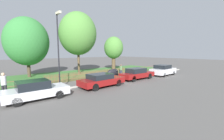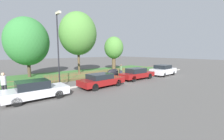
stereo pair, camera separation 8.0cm
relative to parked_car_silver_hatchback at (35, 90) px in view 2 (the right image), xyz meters
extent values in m
plane|color=#565451|center=(7.43, 1.30, -0.67)|extent=(120.00, 120.00, 0.00)
cube|color=#B2ADA3|center=(7.43, 1.40, -0.61)|extent=(33.28, 0.20, 0.12)
cube|color=#3D7033|center=(7.43, 8.73, -0.67)|extent=(33.28, 8.82, 0.01)
cube|color=brown|center=(7.43, 4.35, -0.40)|extent=(33.28, 0.03, 0.05)
cube|color=brown|center=(7.43, 4.35, 0.02)|extent=(33.28, 0.03, 0.05)
cube|color=brown|center=(1.84, 4.32, -0.19)|extent=(0.06, 0.03, 0.96)
cube|color=brown|center=(1.98, 4.32, -0.19)|extent=(0.06, 0.03, 0.96)
cube|color=brown|center=(2.13, 4.32, -0.19)|extent=(0.06, 0.03, 0.96)
cube|color=brown|center=(2.27, 4.32, -0.19)|extent=(0.06, 0.03, 0.96)
cube|color=brown|center=(2.41, 4.32, -0.19)|extent=(0.06, 0.03, 0.96)
cube|color=brown|center=(2.55, 4.32, -0.19)|extent=(0.06, 0.03, 0.96)
cube|color=brown|center=(2.69, 4.32, -0.19)|extent=(0.06, 0.03, 0.96)
cube|color=brown|center=(2.83, 4.32, -0.19)|extent=(0.06, 0.03, 0.96)
cube|color=brown|center=(2.97, 4.32, -0.19)|extent=(0.06, 0.03, 0.96)
cube|color=brown|center=(3.12, 4.32, -0.19)|extent=(0.06, 0.03, 0.96)
cube|color=brown|center=(3.26, 4.32, -0.19)|extent=(0.06, 0.03, 0.96)
cube|color=brown|center=(3.40, 4.32, -0.19)|extent=(0.06, 0.03, 0.96)
cube|color=brown|center=(3.54, 4.32, -0.19)|extent=(0.06, 0.03, 0.96)
cube|color=brown|center=(3.68, 4.32, -0.19)|extent=(0.06, 0.03, 0.96)
cube|color=brown|center=(3.82, 4.32, -0.19)|extent=(0.06, 0.03, 0.96)
cube|color=brown|center=(3.97, 4.32, -0.19)|extent=(0.06, 0.03, 0.96)
cube|color=brown|center=(4.11, 4.32, -0.19)|extent=(0.06, 0.03, 0.96)
cube|color=brown|center=(4.25, 4.32, -0.19)|extent=(0.06, 0.03, 0.96)
cube|color=brown|center=(4.39, 4.32, -0.19)|extent=(0.06, 0.03, 0.96)
cube|color=brown|center=(4.53, 4.32, -0.19)|extent=(0.06, 0.03, 0.96)
cube|color=brown|center=(4.67, 4.32, -0.19)|extent=(0.06, 0.03, 0.96)
cube|color=brown|center=(4.81, 4.32, -0.19)|extent=(0.06, 0.03, 0.96)
cube|color=brown|center=(4.96, 4.32, -0.19)|extent=(0.06, 0.03, 0.96)
cube|color=brown|center=(5.10, 4.32, -0.19)|extent=(0.06, 0.03, 0.96)
cube|color=brown|center=(5.24, 4.32, -0.19)|extent=(0.06, 0.03, 0.96)
cube|color=brown|center=(5.38, 4.32, -0.19)|extent=(0.06, 0.03, 0.96)
cube|color=brown|center=(5.52, 4.32, -0.19)|extent=(0.06, 0.03, 0.96)
cube|color=brown|center=(5.66, 4.32, -0.19)|extent=(0.06, 0.03, 0.96)
cube|color=brown|center=(5.80, 4.32, -0.19)|extent=(0.06, 0.03, 0.96)
cube|color=brown|center=(5.95, 4.32, -0.19)|extent=(0.06, 0.03, 0.96)
cube|color=brown|center=(6.09, 4.32, -0.19)|extent=(0.06, 0.03, 0.96)
cube|color=brown|center=(6.23, 4.32, -0.19)|extent=(0.06, 0.03, 0.96)
cube|color=brown|center=(6.37, 4.32, -0.19)|extent=(0.06, 0.03, 0.96)
cube|color=brown|center=(6.51, 4.32, -0.19)|extent=(0.06, 0.03, 0.96)
cube|color=brown|center=(6.65, 4.32, -0.19)|extent=(0.06, 0.03, 0.96)
cube|color=brown|center=(6.80, 4.32, -0.19)|extent=(0.06, 0.03, 0.96)
cube|color=brown|center=(6.94, 4.32, -0.19)|extent=(0.06, 0.03, 0.96)
cube|color=brown|center=(7.08, 4.32, -0.19)|extent=(0.06, 0.03, 0.96)
cube|color=brown|center=(7.22, 4.32, -0.19)|extent=(0.06, 0.03, 0.96)
cube|color=brown|center=(7.36, 4.32, -0.19)|extent=(0.06, 0.03, 0.96)
cube|color=brown|center=(7.50, 4.32, -0.19)|extent=(0.06, 0.03, 0.96)
cube|color=brown|center=(7.64, 4.32, -0.19)|extent=(0.06, 0.03, 0.96)
cube|color=brown|center=(7.79, 4.32, -0.19)|extent=(0.06, 0.03, 0.96)
cube|color=brown|center=(7.93, 4.32, -0.19)|extent=(0.06, 0.03, 0.96)
cube|color=brown|center=(8.07, 4.32, -0.19)|extent=(0.06, 0.03, 0.96)
cube|color=brown|center=(8.21, 4.32, -0.19)|extent=(0.06, 0.03, 0.96)
cube|color=brown|center=(8.35, 4.32, -0.19)|extent=(0.06, 0.03, 0.96)
cube|color=brown|center=(8.49, 4.32, -0.19)|extent=(0.06, 0.03, 0.96)
cube|color=brown|center=(8.63, 4.32, -0.19)|extent=(0.06, 0.03, 0.96)
cube|color=brown|center=(8.78, 4.32, -0.19)|extent=(0.06, 0.03, 0.96)
cube|color=brown|center=(8.92, 4.32, -0.19)|extent=(0.06, 0.03, 0.96)
cube|color=brown|center=(9.06, 4.32, -0.19)|extent=(0.06, 0.03, 0.96)
cube|color=brown|center=(9.20, 4.32, -0.19)|extent=(0.06, 0.03, 0.96)
cube|color=brown|center=(9.34, 4.32, -0.19)|extent=(0.06, 0.03, 0.96)
cube|color=brown|center=(9.48, 4.32, -0.19)|extent=(0.06, 0.03, 0.96)
cube|color=brown|center=(9.63, 4.32, -0.19)|extent=(0.06, 0.03, 0.96)
cube|color=brown|center=(9.77, 4.32, -0.19)|extent=(0.06, 0.03, 0.96)
cube|color=brown|center=(9.91, 4.32, -0.19)|extent=(0.06, 0.03, 0.96)
cube|color=brown|center=(10.05, 4.32, -0.19)|extent=(0.06, 0.03, 0.96)
cube|color=brown|center=(10.19, 4.32, -0.19)|extent=(0.06, 0.03, 0.96)
cube|color=brown|center=(10.33, 4.32, -0.19)|extent=(0.06, 0.03, 0.96)
cube|color=brown|center=(10.47, 4.32, -0.19)|extent=(0.06, 0.03, 0.96)
cube|color=brown|center=(10.62, 4.32, -0.19)|extent=(0.06, 0.03, 0.96)
cube|color=brown|center=(10.76, 4.32, -0.19)|extent=(0.06, 0.03, 0.96)
cube|color=brown|center=(10.90, 4.32, -0.19)|extent=(0.06, 0.03, 0.96)
cube|color=brown|center=(11.04, 4.32, -0.19)|extent=(0.06, 0.03, 0.96)
cube|color=brown|center=(11.18, 4.32, -0.19)|extent=(0.06, 0.03, 0.96)
cube|color=brown|center=(11.32, 4.32, -0.19)|extent=(0.06, 0.03, 0.96)
cube|color=brown|center=(11.46, 4.32, -0.19)|extent=(0.06, 0.03, 0.96)
cube|color=brown|center=(11.61, 4.32, -0.19)|extent=(0.06, 0.03, 0.96)
cube|color=brown|center=(11.75, 4.32, -0.19)|extent=(0.06, 0.03, 0.96)
cube|color=brown|center=(11.89, 4.32, -0.19)|extent=(0.06, 0.03, 0.96)
cube|color=brown|center=(12.03, 4.32, -0.19)|extent=(0.06, 0.03, 0.96)
cube|color=brown|center=(12.17, 4.32, -0.19)|extent=(0.06, 0.03, 0.96)
cube|color=brown|center=(12.31, 4.32, -0.19)|extent=(0.06, 0.03, 0.96)
cube|color=brown|center=(12.45, 4.32, -0.19)|extent=(0.06, 0.03, 0.96)
cube|color=brown|center=(12.60, 4.32, -0.19)|extent=(0.06, 0.03, 0.96)
cube|color=brown|center=(12.74, 4.32, -0.19)|extent=(0.06, 0.03, 0.96)
cube|color=brown|center=(12.88, 4.32, -0.19)|extent=(0.06, 0.03, 0.96)
cube|color=brown|center=(13.02, 4.32, -0.19)|extent=(0.06, 0.03, 0.96)
cube|color=silver|center=(0.06, 0.00, -0.15)|extent=(4.13, 1.81, 0.55)
cube|color=black|center=(-0.15, 0.00, 0.40)|extent=(2.00, 1.59, 0.54)
cylinder|color=black|center=(1.34, 0.76, -0.38)|extent=(0.59, 0.15, 0.59)
cylinder|color=black|center=(1.31, -0.82, -0.38)|extent=(0.59, 0.15, 0.59)
cylinder|color=black|center=(-1.19, 0.82, -0.38)|extent=(0.59, 0.15, 0.59)
cylinder|color=black|center=(-1.23, -0.76, -0.38)|extent=(0.59, 0.15, 0.59)
cube|color=maroon|center=(5.67, 0.00, -0.13)|extent=(4.41, 1.88, 0.53)
cube|color=black|center=(5.45, -0.01, 0.36)|extent=(2.14, 1.65, 0.45)
cylinder|color=black|center=(7.01, 0.85, -0.35)|extent=(0.65, 0.16, 0.65)
cylinder|color=black|center=(7.05, -0.79, -0.35)|extent=(0.65, 0.16, 0.65)
cylinder|color=black|center=(4.30, 0.78, -0.35)|extent=(0.65, 0.16, 0.65)
cylinder|color=black|center=(4.34, -0.85, -0.35)|extent=(0.65, 0.16, 0.65)
cube|color=maroon|center=(11.11, 0.30, -0.12)|extent=(4.57, 1.70, 0.53)
cube|color=black|center=(10.88, 0.30, 0.41)|extent=(2.20, 1.50, 0.53)
cylinder|color=black|center=(12.53, 1.02, -0.34)|extent=(0.68, 0.15, 0.67)
cylinder|color=black|center=(12.51, -0.47, -0.34)|extent=(0.68, 0.15, 0.67)
cylinder|color=black|center=(9.71, 1.06, -0.34)|extent=(0.68, 0.15, 0.67)
cylinder|color=black|center=(9.69, -0.42, -0.34)|extent=(0.68, 0.15, 0.67)
cube|color=silver|center=(16.22, -0.06, -0.07)|extent=(4.16, 2.01, 0.71)
cube|color=black|center=(16.01, -0.07, 0.54)|extent=(2.03, 1.74, 0.50)
cylinder|color=black|center=(17.46, 0.84, -0.38)|extent=(0.59, 0.16, 0.59)
cylinder|color=black|center=(17.52, -0.88, -0.38)|extent=(0.59, 0.16, 0.59)
cylinder|color=black|center=(14.92, 0.75, -0.38)|extent=(0.59, 0.16, 0.59)
cylinder|color=black|center=(14.98, -0.97, -0.38)|extent=(0.59, 0.16, 0.59)
cylinder|color=black|center=(10.37, 3.10, -0.41)|extent=(0.53, 0.13, 0.52)
cylinder|color=black|center=(9.11, 3.18, -0.41)|extent=(0.53, 0.13, 0.52)
ellipsoid|color=black|center=(9.74, 3.14, -0.03)|extent=(1.69, 0.83, 0.90)
ellipsoid|color=black|center=(10.13, 3.12, 0.22)|extent=(0.43, 0.94, 0.42)
cylinder|color=#473828|center=(1.81, 10.49, 0.76)|extent=(0.40, 0.40, 2.87)
ellipsoid|color=#337A38|center=(1.81, 10.49, 3.86)|extent=(5.25, 5.25, 6.04)
cylinder|color=brown|center=(7.92, 8.57, 1.39)|extent=(0.33, 0.33, 4.12)
ellipsoid|color=#4C8438|center=(7.92, 8.57, 5.11)|extent=(5.25, 5.25, 6.04)
cylinder|color=brown|center=(14.51, 8.39, 0.78)|extent=(0.64, 0.64, 2.90)
ellipsoid|color=#4C8438|center=(14.51, 8.39, 3.26)|extent=(3.25, 3.25, 3.73)
cylinder|color=black|center=(-1.63, 2.41, -0.24)|extent=(0.16, 0.16, 0.86)
cylinder|color=black|center=(-1.47, 2.22, -0.24)|extent=(0.16, 0.16, 0.86)
cylinder|color=silver|center=(-1.55, 2.32, 0.52)|extent=(0.50, 0.50, 0.68)
sphere|color=tan|center=(-1.55, 2.32, 0.98)|extent=(0.23, 0.23, 0.23)
cylinder|color=#2D3351|center=(11.40, 3.51, -0.30)|extent=(0.14, 0.14, 0.75)
cylinder|color=#2D3351|center=(11.57, 3.37, -0.30)|extent=(0.14, 0.14, 0.75)
cylinder|color=#5B7A4C|center=(11.48, 3.44, 0.37)|extent=(0.44, 0.44, 0.59)
sphere|color=brown|center=(11.48, 3.44, 0.77)|extent=(0.20, 0.20, 0.20)
cylinder|color=black|center=(2.43, 1.91, 2.50)|extent=(0.11, 0.11, 6.34)
cube|color=beige|center=(2.43, 1.56, 5.77)|extent=(0.20, 0.76, 0.18)
camera|label=1|loc=(-2.56, -10.97, 2.62)|focal=24.00mm
camera|label=2|loc=(-2.50, -11.02, 2.62)|focal=24.00mm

